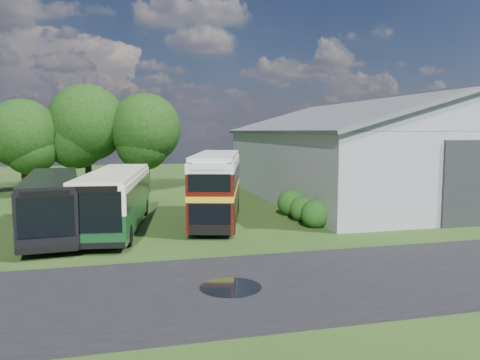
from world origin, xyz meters
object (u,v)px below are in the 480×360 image
object	(u,v)px
storage_shed	(374,147)
bus_green_single	(116,198)
bus_maroon_double	(217,188)
bus_dark_single	(52,203)

from	to	relation	value
storage_shed	bus_green_single	size ratio (longest dim) A/B	2.05
bus_green_single	bus_maroon_double	xyz separation A→B (m)	(5.88, 0.52, 0.35)
bus_maroon_double	bus_dark_single	world-z (taller)	bus_maroon_double
storage_shed	bus_maroon_double	bearing A→B (deg)	-153.89
bus_dark_single	storage_shed	bearing A→B (deg)	13.46
bus_green_single	bus_dark_single	xyz separation A→B (m)	(-3.30, -0.39, -0.07)
bus_green_single	bus_dark_single	bearing A→B (deg)	-165.16
storage_shed	bus_green_single	bearing A→B (deg)	-159.46
bus_green_single	bus_maroon_double	world-z (taller)	bus_maroon_double
storage_shed	bus_dark_single	size ratio (longest dim) A/B	2.15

